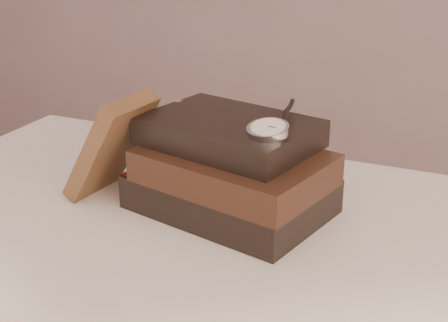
% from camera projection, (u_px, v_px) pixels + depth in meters
% --- Properties ---
extents(table, '(1.00, 0.60, 0.75)m').
position_uv_depth(table, '(201.00, 271.00, 0.95)').
color(table, silver).
rests_on(table, ground).
extents(book_stack, '(0.31, 0.25, 0.14)m').
position_uv_depth(book_stack, '(231.00, 170.00, 0.91)').
color(book_stack, black).
rests_on(book_stack, table).
extents(journal, '(0.12, 0.12, 0.16)m').
position_uv_depth(journal, '(111.00, 146.00, 0.95)').
color(journal, '#402918').
rests_on(journal, table).
extents(pocket_watch, '(0.07, 0.16, 0.02)m').
position_uv_depth(pocket_watch, '(269.00, 128.00, 0.83)').
color(pocket_watch, silver).
rests_on(pocket_watch, book_stack).
extents(eyeglasses, '(0.14, 0.15, 0.05)m').
position_uv_depth(eyeglasses, '(217.00, 131.00, 1.02)').
color(eyeglasses, silver).
rests_on(eyeglasses, book_stack).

